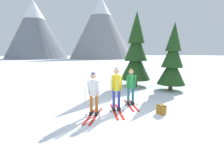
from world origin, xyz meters
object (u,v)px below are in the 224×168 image
at_px(pine_tree_mid, 136,53).
at_px(backpack_on_snow_front, 161,109).
at_px(skier_in_green, 131,86).
at_px(pine_tree_near, 172,60).
at_px(skier_in_white, 94,91).
at_px(skier_in_yellow, 116,86).

xyz_separation_m(pine_tree_mid, backpack_on_snow_front, (-1.37, -5.29, -2.22)).
relative_size(skier_in_green, pine_tree_near, 0.40).
distance_m(skier_in_green, backpack_on_snow_front, 1.73).
distance_m(skier_in_white, pine_tree_near, 6.25).
bearing_deg(pine_tree_near, skier_in_yellow, -151.77).
bearing_deg(pine_tree_near, pine_tree_mid, 129.81).
xyz_separation_m(skier_in_white, pine_tree_mid, (3.94, 4.61, 1.46)).
relative_size(skier_in_white, pine_tree_mid, 0.32).
xyz_separation_m(skier_in_green, pine_tree_near, (3.71, 1.94, 1.04)).
height_order(skier_in_white, skier_in_yellow, skier_in_yellow).
distance_m(pine_tree_near, backpack_on_snow_front, 4.82).
xyz_separation_m(skier_in_yellow, pine_tree_mid, (2.97, 4.42, 1.36)).
distance_m(pine_tree_mid, backpack_on_snow_front, 5.89).
distance_m(skier_in_yellow, pine_tree_near, 5.29).
bearing_deg(pine_tree_mid, skier_in_white, -130.56).
xyz_separation_m(skier_in_yellow, pine_tree_near, (4.59, 2.47, 0.91)).
height_order(skier_in_yellow, backpack_on_snow_front, skier_in_yellow).
bearing_deg(pine_tree_near, skier_in_white, -154.53).
distance_m(skier_in_yellow, pine_tree_mid, 5.49).
relative_size(skier_in_green, backpack_on_snow_front, 4.50).
bearing_deg(skier_in_yellow, backpack_on_snow_front, -28.41).
height_order(skier_in_white, pine_tree_mid, pine_tree_mid).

